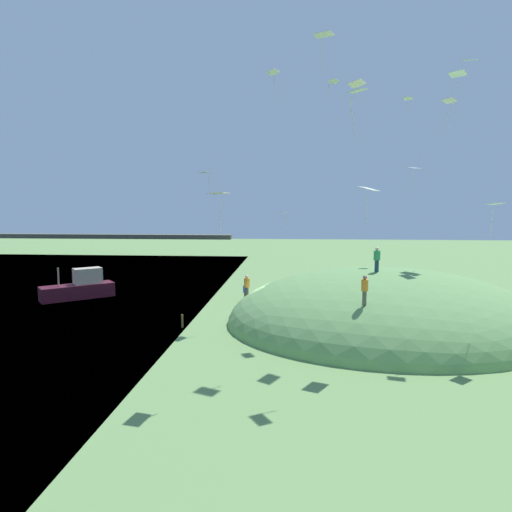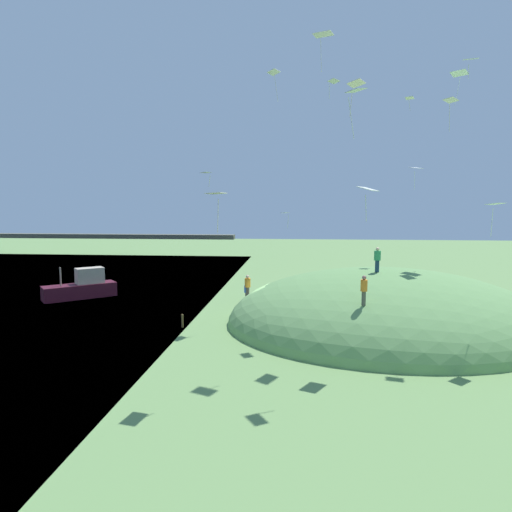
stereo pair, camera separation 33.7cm
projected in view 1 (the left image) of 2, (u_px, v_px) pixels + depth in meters
The scene contains 24 objects.
ground_plane at pixel (263, 317), 32.46m from camera, with size 160.00×160.00×0.00m, color #678F50.
grass_hill at pixel (383, 324), 30.45m from camera, with size 21.79×18.49×7.81m, color #669655.
bridge_deck_far at pixel (105, 236), 70.05m from camera, with size 41.00×1.80×0.70m, color #58594B.
boat_on_lake at pixel (80, 288), 39.16m from camera, with size 5.89×5.37×2.90m.
person_with_child at pixel (377, 257), 28.86m from camera, with size 0.52×0.52×1.66m.
person_walking_path at pixel (365, 286), 24.03m from camera, with size 0.51×0.51×1.68m.
person_near_shore at pixel (247, 284), 33.96m from camera, with size 0.64×0.64×1.85m.
person_on_hilltop at pixel (245, 290), 37.85m from camera, with size 0.47×0.47×1.62m.
kite_0 at pixel (219, 195), 19.03m from camera, with size 0.89×1.14×1.76m.
kite_1 at pixel (273, 74), 31.63m from camera, with size 1.00×1.14×2.23m.
kite_2 at pixel (495, 205), 22.76m from camera, with size 1.19×1.17×1.79m.
kite_3 at pixel (414, 169), 34.43m from camera, with size 1.19×1.10×1.78m.
kite_4 at pixel (284, 214), 37.18m from camera, with size 0.81×0.84×1.34m.
kite_5 at pixel (369, 190), 22.12m from camera, with size 1.27×1.40×1.80m.
kite_6 at pixel (357, 94), 20.27m from camera, with size 1.02×1.10×2.25m.
kite_7 at pixel (457, 75), 32.14m from camera, with size 1.37×1.33×2.40m.
kite_8 at pixel (449, 103), 30.71m from camera, with size 1.00×1.14×2.22m.
kite_9 at pixel (206, 173), 31.45m from camera, with size 0.98×1.01×1.07m.
kite_10 at pixel (470, 61), 25.01m from camera, with size 0.93×0.74×1.08m.
kite_11 at pixel (324, 37), 23.80m from camera, with size 1.22×1.05×2.05m.
kite_12 at pixel (408, 99), 33.79m from camera, with size 0.76×0.69×1.11m.
kite_13 at pixel (333, 82), 28.19m from camera, with size 0.82×0.93×1.21m.
kite_14 at pixel (356, 85), 24.61m from camera, with size 1.19×1.35×1.96m.
mooring_post at pixel (182, 321), 29.57m from camera, with size 0.14×0.14×0.92m, color brown.
Camera 1 is at (2.00, -31.69, 8.16)m, focal length 30.62 mm.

